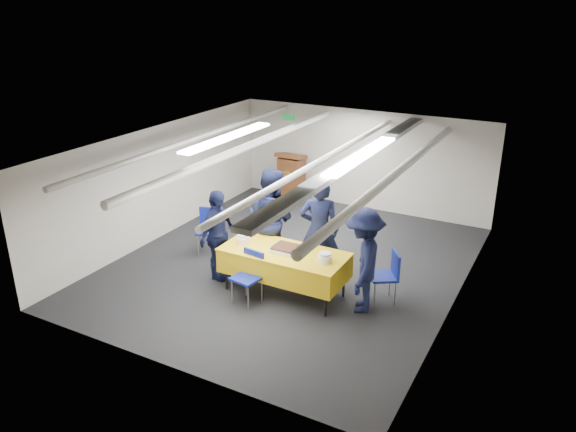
% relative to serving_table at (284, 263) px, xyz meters
% --- Properties ---
extents(ground, '(7.00, 7.00, 0.00)m').
position_rel_serving_table_xyz_m(ground, '(-0.40, 0.99, -0.56)').
color(ground, black).
rests_on(ground, ground).
extents(room_shell, '(6.00, 7.00, 2.30)m').
position_rel_serving_table_xyz_m(room_shell, '(-0.31, 1.40, 1.25)').
color(room_shell, beige).
rests_on(room_shell, ground).
extents(serving_table, '(2.09, 0.95, 0.77)m').
position_rel_serving_table_xyz_m(serving_table, '(0.00, 0.00, 0.00)').
color(serving_table, black).
rests_on(serving_table, ground).
extents(sheet_cake, '(0.50, 0.39, 0.09)m').
position_rel_serving_table_xyz_m(sheet_cake, '(0.05, 0.02, 0.25)').
color(sheet_cake, white).
rests_on(sheet_cake, serving_table).
extents(plate_stack_left, '(0.21, 0.21, 0.16)m').
position_rel_serving_table_xyz_m(plate_stack_left, '(-0.77, -0.05, 0.29)').
color(plate_stack_left, white).
rests_on(plate_stack_left, serving_table).
extents(plate_stack_right, '(0.23, 0.23, 0.16)m').
position_rel_serving_table_xyz_m(plate_stack_right, '(0.75, -0.05, 0.28)').
color(plate_stack_right, white).
rests_on(plate_stack_right, serving_table).
extents(podium, '(0.62, 0.53, 1.25)m').
position_rel_serving_table_xyz_m(podium, '(-2.00, 4.03, 0.05)').
color(podium, brown).
rests_on(podium, ground).
extents(chair_near, '(0.48, 0.48, 0.87)m').
position_rel_serving_table_xyz_m(chair_near, '(-0.36, -0.49, -0.03)').
color(chair_near, gray).
rests_on(chair_near, ground).
extents(chair_right, '(0.58, 0.58, 0.87)m').
position_rel_serving_table_xyz_m(chair_right, '(1.61, 0.56, -0.03)').
color(chair_right, gray).
rests_on(chair_right, ground).
extents(chair_left, '(0.55, 0.55, 0.87)m').
position_rel_serving_table_xyz_m(chair_left, '(-2.08, 0.78, -0.03)').
color(chair_left, gray).
rests_on(chair_left, ground).
extents(sailor_a, '(0.80, 0.66, 1.88)m').
position_rel_serving_table_xyz_m(sailor_a, '(0.30, 0.70, 0.38)').
color(sailor_a, black).
rests_on(sailor_a, ground).
extents(sailor_b, '(0.96, 0.76, 1.90)m').
position_rel_serving_table_xyz_m(sailor_b, '(-0.67, 0.72, 0.39)').
color(sailor_b, black).
rests_on(sailor_b, ground).
extents(sailor_c, '(0.43, 0.97, 1.62)m').
position_rel_serving_table_xyz_m(sailor_c, '(-1.29, -0.05, 0.25)').
color(sailor_c, black).
rests_on(sailor_c, ground).
extents(sailor_d, '(0.92, 1.24, 1.70)m').
position_rel_serving_table_xyz_m(sailor_d, '(1.33, 0.12, 0.29)').
color(sailor_d, black).
rests_on(sailor_d, ground).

